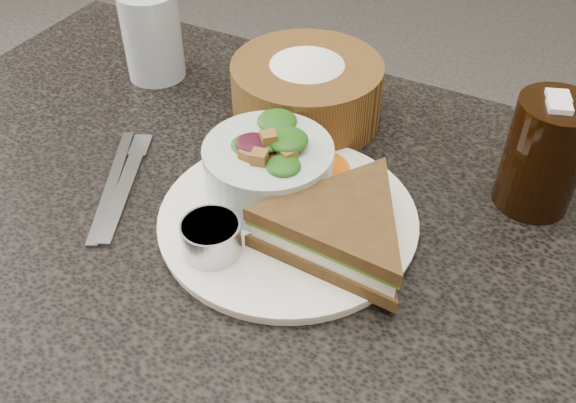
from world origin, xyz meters
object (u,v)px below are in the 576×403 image
at_px(dressing_ramekin, 211,238).
at_px(water_glass, 152,35).
at_px(sandwich, 342,229).
at_px(bread_basket, 307,82).
at_px(salad_bowl, 268,161).
at_px(dinner_plate, 288,220).
at_px(cola_glass, 546,150).

height_order(dressing_ramekin, water_glass, water_glass).
bearing_deg(sandwich, bread_basket, 127.96).
distance_m(salad_bowl, water_glass, 0.30).
xyz_separation_m(dinner_plate, dressing_ramekin, (-0.04, -0.08, 0.02)).
distance_m(bread_basket, cola_glass, 0.28).
distance_m(sandwich, bread_basket, 0.24).
distance_m(dinner_plate, dressing_ramekin, 0.09).
height_order(sandwich, cola_glass, cola_glass).
height_order(dinner_plate, sandwich, sandwich).
bearing_deg(dressing_ramekin, water_glass, 134.51).
bearing_deg(cola_glass, bread_basket, 174.04).
bearing_deg(dinner_plate, bread_basket, 110.73).
bearing_deg(water_glass, bread_basket, -0.20).
bearing_deg(bread_basket, cola_glass, -5.96).
bearing_deg(cola_glass, dinner_plate, -144.66).
distance_m(dressing_ramekin, bread_basket, 0.26).
xyz_separation_m(sandwich, cola_glass, (0.15, 0.17, 0.03)).
bearing_deg(dressing_ramekin, dinner_plate, 61.61).
distance_m(sandwich, salad_bowl, 0.11).
xyz_separation_m(bread_basket, water_glass, (-0.22, 0.00, 0.01)).
height_order(dinner_plate, water_glass, water_glass).
bearing_deg(salad_bowl, sandwich, -22.99).
xyz_separation_m(dressing_ramekin, bread_basket, (-0.03, 0.25, 0.02)).
relative_size(dinner_plate, dressing_ramekin, 4.53).
xyz_separation_m(sandwich, bread_basket, (-0.13, 0.19, 0.02)).
xyz_separation_m(sandwich, salad_bowl, (-0.10, 0.04, 0.01)).
relative_size(sandwich, dressing_ramekin, 3.20).
bearing_deg(dinner_plate, dressing_ramekin, -118.39).
bearing_deg(water_glass, cola_glass, -3.39).
height_order(bread_basket, cola_glass, cola_glass).
bearing_deg(cola_glass, water_glass, 176.61).
relative_size(dressing_ramekin, cola_glass, 0.43).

